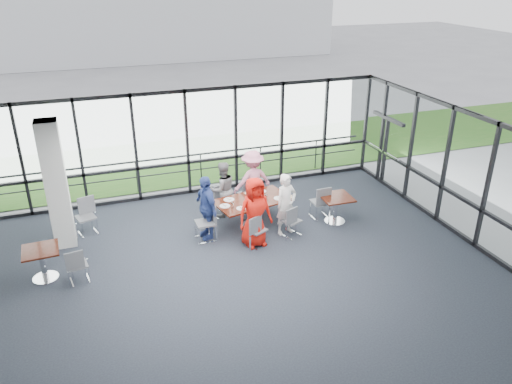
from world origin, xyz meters
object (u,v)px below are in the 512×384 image
object	(u,v)px
structural_column	(56,185)
diner_near_left	(255,212)
diner_far_left	(223,189)
diner_end	(206,207)
chair_main_nr	(291,221)
chair_main_nl	(256,230)
chair_spare_la	(78,265)
chair_main_fr	(247,193)
chair_spare_lb	(86,217)
main_table	(252,204)
diner_near_right	(286,204)
chair_main_fl	(219,202)
side_table_left	(41,255)
side_table_right	(336,201)
chair_main_end	(205,223)
chair_spare_r	(320,202)
diner_far_right	(253,180)

from	to	relation	value
structural_column	diner_near_left	size ratio (longest dim) A/B	1.78
diner_far_left	diner_end	xyz separation A→B (m)	(-0.72, -1.03, 0.05)
diner_end	chair_main_nr	xyz separation A→B (m)	(2.06, -0.65, -0.42)
diner_far_left	chair_main_nl	bearing A→B (deg)	90.65
diner_far_left	chair_spare_la	world-z (taller)	diner_far_left
chair_main_fr	chair_spare_lb	distance (m)	4.41
chair_main_fr	main_table	bearing A→B (deg)	55.46
diner_near_right	chair_main_fl	xyz separation A→B (m)	(-1.37, 1.53, -0.41)
side_table_left	chair_main_nr	xyz separation A→B (m)	(5.94, -0.01, -0.19)
side_table_right	chair_main_fr	xyz separation A→B (m)	(-1.97, 1.62, -0.18)
chair_main_end	chair_spare_la	size ratio (longest dim) A/B	1.15
diner_far_left	chair_main_end	xyz separation A→B (m)	(-0.79, -1.17, -0.31)
chair_spare_la	chair_spare_r	bearing A→B (deg)	-0.23
structural_column	chair_spare_lb	world-z (taller)	structural_column
side_table_left	chair_main_fl	world-z (taller)	chair_main_fl
structural_column	main_table	bearing A→B (deg)	-7.26
side_table_left	chair_main_fr	xyz separation A→B (m)	(5.39, 1.91, -0.17)
main_table	chair_main_nr	size ratio (longest dim) A/B	2.56
side_table_right	chair_main_end	xyz separation A→B (m)	(-3.55, 0.21, -0.14)
structural_column	diner_far_right	bearing A→B (deg)	3.68
structural_column	chair_spare_la	distance (m)	2.19
diner_far_left	structural_column	bearing A→B (deg)	-6.55
diner_near_left	side_table_right	bearing A→B (deg)	1.67
structural_column	chair_spare_r	xyz separation A→B (m)	(6.63, -0.80, -1.13)
side_table_left	chair_spare_lb	world-z (taller)	chair_spare_lb
diner_near_left	diner_near_right	size ratio (longest dim) A/B	1.10
diner_near_left	chair_spare_r	bearing A→B (deg)	12.06
chair_spare_lb	chair_spare_r	bearing A→B (deg)	152.72
chair_main_nr	chair_main_end	distance (m)	2.19
side_table_left	chair_main_end	world-z (taller)	chair_main_end
chair_main_fl	chair_spare_lb	distance (m)	3.51
chair_main_end	diner_near_right	bearing A→B (deg)	80.02
diner_near_right	diner_end	xyz separation A→B (m)	(-1.98, 0.47, 0.02)
chair_main_fl	chair_main_fr	bearing A→B (deg)	171.36
chair_main_fr	chair_spare_lb	xyz separation A→B (m)	(-4.41, -0.07, 0.02)
diner_far_right	chair_spare_lb	world-z (taller)	diner_far_right
side_table_left	chair_main_end	size ratio (longest dim) A/B	0.83
diner_end	diner_near_right	bearing A→B (deg)	63.92
main_table	diner_far_right	size ratio (longest dim) A/B	1.23
diner_end	chair_main_fr	bearing A→B (deg)	117.35
diner_near_left	chair_main_end	distance (m)	1.33
chair_main_nl	chair_spare_lb	distance (m)	4.44
chair_main_nr	chair_main_fl	distance (m)	2.25
diner_near_left	chair_main_end	size ratio (longest dim) A/B	1.86
structural_column	chair_main_fr	size ratio (longest dim) A/B	3.60
chair_main_fl	main_table	bearing A→B (deg)	107.69
chair_main_nl	chair_main_nr	distance (m)	1.03
diner_far_right	chair_main_fr	xyz separation A→B (m)	(-0.12, 0.12, -0.43)
diner_near_right	chair_spare_la	xyz separation A→B (m)	(-5.14, -0.53, -0.40)
chair_main_fr	chair_main_nr	bearing A→B (deg)	82.71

